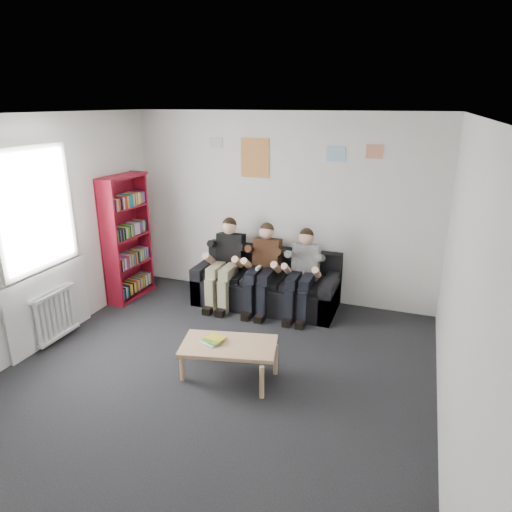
{
  "coord_description": "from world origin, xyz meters",
  "views": [
    {
      "loc": [
        1.87,
        -3.68,
        2.81
      ],
      "look_at": [
        0.05,
        1.3,
        1.01
      ],
      "focal_mm": 32.0,
      "sensor_mm": 36.0,
      "label": 1
    }
  ],
  "objects_px": {
    "sofa": "(267,286)",
    "coffee_table": "(229,348)",
    "bookshelf": "(128,238)",
    "person_middle": "(263,269)",
    "person_right": "(302,274)",
    "person_left": "(225,263)"
  },
  "relations": [
    {
      "from": "bookshelf",
      "to": "person_middle",
      "type": "xyz_separation_m",
      "value": [
        2.01,
        0.25,
        -0.31
      ]
    },
    {
      "from": "person_middle",
      "to": "person_right",
      "type": "bearing_deg",
      "value": -0.88
    },
    {
      "from": "sofa",
      "to": "bookshelf",
      "type": "bearing_deg",
      "value": -167.58
    },
    {
      "from": "sofa",
      "to": "person_left",
      "type": "relative_size",
      "value": 1.62
    },
    {
      "from": "coffee_table",
      "to": "person_right",
      "type": "bearing_deg",
      "value": 79.06
    },
    {
      "from": "person_middle",
      "to": "sofa",
      "type": "bearing_deg",
      "value": 88.94
    },
    {
      "from": "sofa",
      "to": "person_middle",
      "type": "bearing_deg",
      "value": -90.0
    },
    {
      "from": "coffee_table",
      "to": "person_right",
      "type": "xyz_separation_m",
      "value": [
        0.34,
        1.73,
        0.25
      ]
    },
    {
      "from": "person_left",
      "to": "person_right",
      "type": "xyz_separation_m",
      "value": [
        1.13,
        0.0,
        -0.02
      ]
    },
    {
      "from": "sofa",
      "to": "person_left",
      "type": "xyz_separation_m",
      "value": [
        -0.57,
        -0.19,
        0.34
      ]
    },
    {
      "from": "sofa",
      "to": "bookshelf",
      "type": "distance_m",
      "value": 2.15
    },
    {
      "from": "coffee_table",
      "to": "sofa",
      "type": "bearing_deg",
      "value": 96.83
    },
    {
      "from": "sofa",
      "to": "bookshelf",
      "type": "xyz_separation_m",
      "value": [
        -2.01,
        -0.44,
        0.64
      ]
    },
    {
      "from": "person_middle",
      "to": "bookshelf",
      "type": "bearing_deg",
      "value": -173.89
    },
    {
      "from": "coffee_table",
      "to": "person_left",
      "type": "bearing_deg",
      "value": 114.69
    },
    {
      "from": "bookshelf",
      "to": "sofa",
      "type": "bearing_deg",
      "value": 17.19
    },
    {
      "from": "bookshelf",
      "to": "coffee_table",
      "type": "relative_size",
      "value": 1.85
    },
    {
      "from": "sofa",
      "to": "person_left",
      "type": "height_order",
      "value": "person_left"
    },
    {
      "from": "coffee_table",
      "to": "bookshelf",
      "type": "bearing_deg",
      "value": 146.52
    },
    {
      "from": "sofa",
      "to": "coffee_table",
      "type": "relative_size",
      "value": 2.04
    },
    {
      "from": "sofa",
      "to": "person_right",
      "type": "height_order",
      "value": "person_right"
    },
    {
      "from": "coffee_table",
      "to": "person_right",
      "type": "distance_m",
      "value": 1.78
    }
  ]
}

